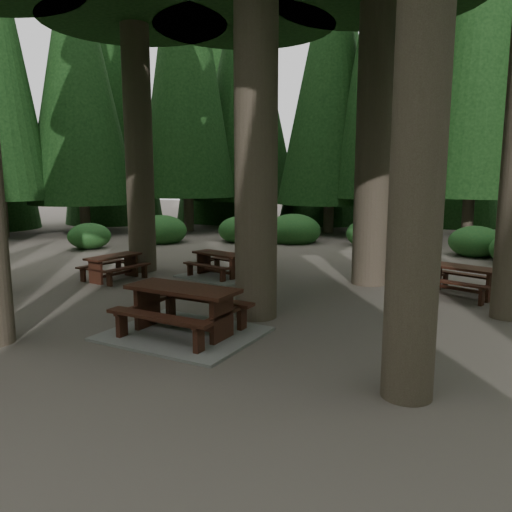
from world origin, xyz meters
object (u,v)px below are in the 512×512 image
at_px(picnic_table_b, 114,264).
at_px(picnic_table_a, 183,318).
at_px(picnic_table_d, 463,277).
at_px(picnic_table_c, 220,269).

bearing_deg(picnic_table_b, picnic_table_a, -119.02).
bearing_deg(picnic_table_d, picnic_table_a, -109.83).
relative_size(picnic_table_b, picnic_table_d, 0.86).
xyz_separation_m(picnic_table_c, picnic_table_d, (6.30, 0.16, 0.25)).
relative_size(picnic_table_a, picnic_table_c, 1.15).
bearing_deg(picnic_table_a, picnic_table_d, 53.86).
height_order(picnic_table_a, picnic_table_d, picnic_table_a).
bearing_deg(picnic_table_d, picnic_table_c, -155.61).
bearing_deg(picnic_table_c, picnic_table_d, 19.93).
bearing_deg(picnic_table_d, picnic_table_b, -147.05).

